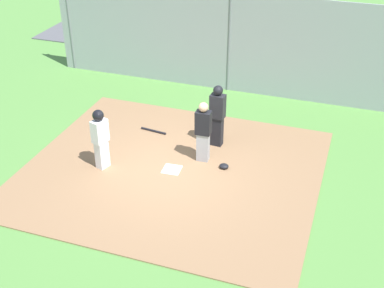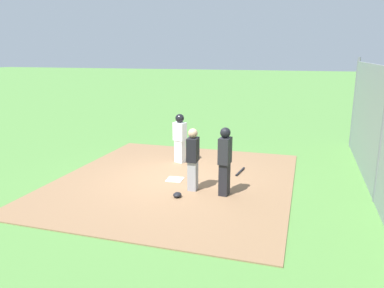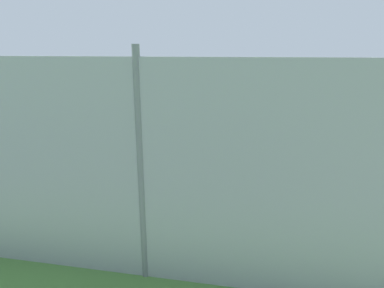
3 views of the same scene
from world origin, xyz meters
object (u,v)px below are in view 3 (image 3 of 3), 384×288
(umpire, at_px, (163,147))
(runner, at_px, (260,133))
(baseball_bat, at_px, (237,186))
(catcher_mask, at_px, (157,164))
(catcher, at_px, (176,141))
(home_plate, at_px, (201,162))

(umpire, bearing_deg, runner, -45.70)
(baseball_bat, bearing_deg, catcher_mask, -18.79)
(catcher, height_order, umpire, umpire)
(catcher, bearing_deg, home_plate, -42.08)
(home_plate, distance_m, umpire, 1.93)
(runner, bearing_deg, baseball_bat, 94.40)
(home_plate, xyz_separation_m, catcher_mask, (-1.21, -0.49, 0.05))
(catcher, bearing_deg, umpire, 170.08)
(umpire, xyz_separation_m, runner, (2.38, 1.98, -0.01))
(baseball_bat, height_order, catcher_mask, catcher_mask)
(catcher, relative_size, baseball_bat, 2.07)
(home_plate, height_order, catcher_mask, catcher_mask)
(baseball_bat, xyz_separation_m, catcher_mask, (-2.39, 1.15, 0.03))
(baseball_bat, bearing_deg, umpire, 4.35)
(home_plate, distance_m, catcher, 1.24)
(umpire, height_order, runner, umpire)
(home_plate, xyz_separation_m, runner, (1.69, 0.42, 0.89))
(catcher, distance_m, catcher_mask, 1.02)
(catcher, xyz_separation_m, catcher_mask, (-0.62, 0.21, -0.78))
(baseball_bat, distance_m, catcher_mask, 2.65)
(umpire, relative_size, catcher_mask, 7.18)
(umpire, distance_m, baseball_bat, 2.07)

